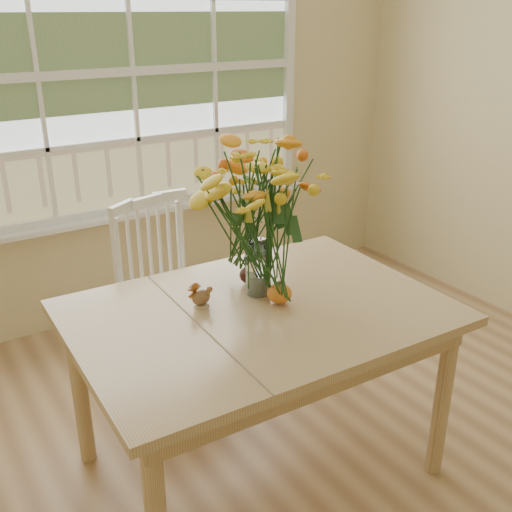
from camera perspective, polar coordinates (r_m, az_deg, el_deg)
wall_back at (r=3.82m, az=-11.64°, el=13.90°), size 4.00×0.02×2.70m
window at (r=3.76m, az=-11.63°, el=16.57°), size 2.42×0.12×1.74m
dining_table at (r=2.45m, az=0.26°, el=-6.92°), size 1.49×1.09×0.78m
windsor_chair at (r=3.15m, az=-8.74°, el=-2.85°), size 0.55×0.53×1.00m
flower_vase at (r=2.40m, az=0.19°, el=3.94°), size 0.48×0.48×0.58m
pumpkin at (r=2.43m, az=2.25°, el=-3.66°), size 0.10×0.10×0.08m
turkey_figurine at (r=2.41m, az=-5.26°, el=-3.94°), size 0.08×0.06×0.10m
dark_gourd at (r=2.60m, az=-0.71°, el=-1.91°), size 0.12×0.08×0.07m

